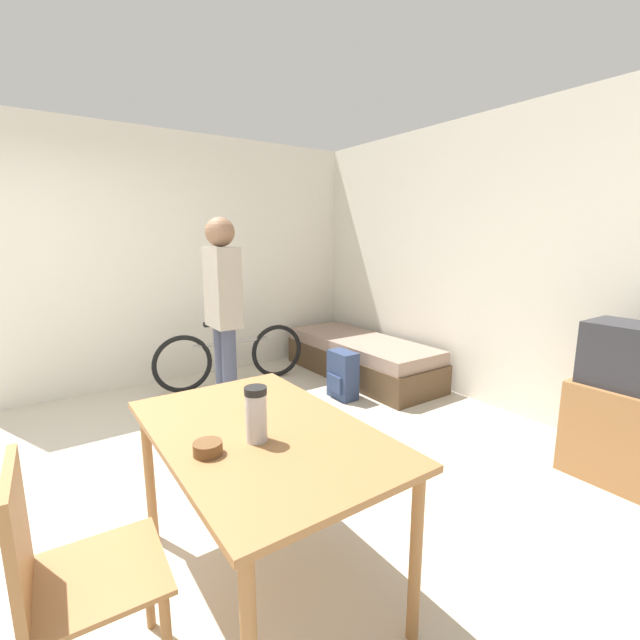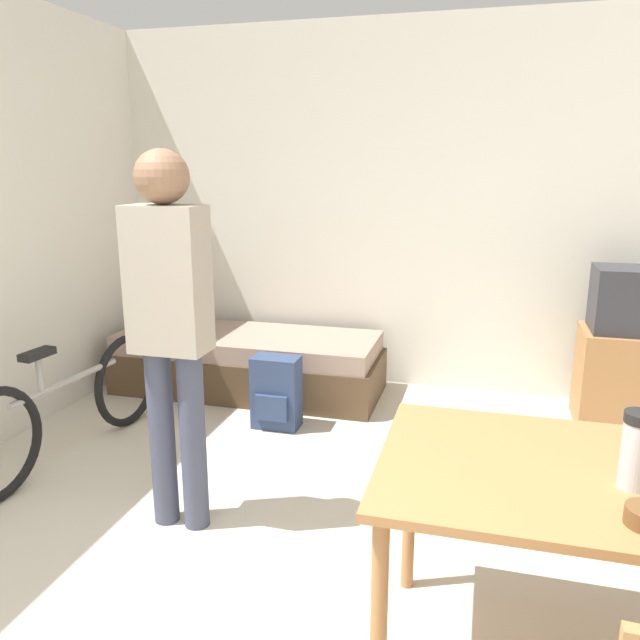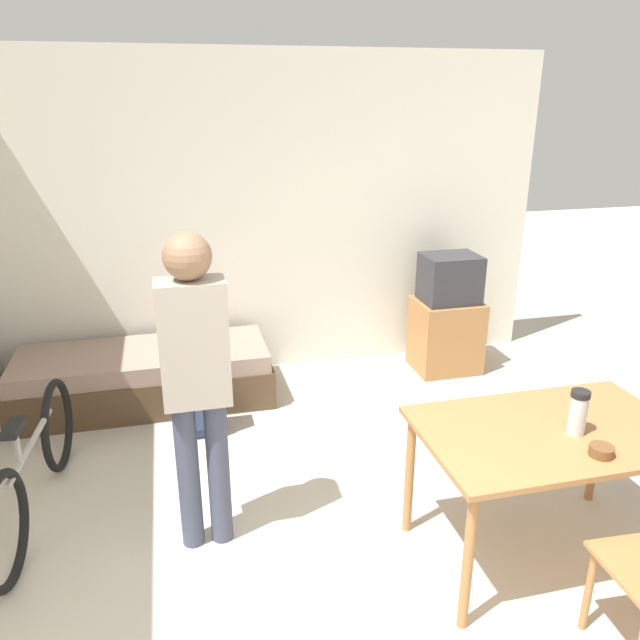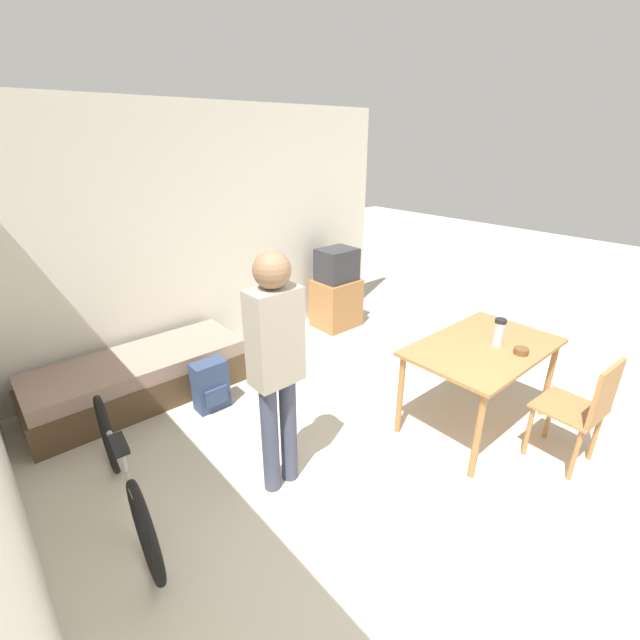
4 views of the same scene
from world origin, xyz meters
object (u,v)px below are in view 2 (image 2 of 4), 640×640
Objects in this scene: daybed at (249,363)px; backpack at (276,393)px; dining_table at (593,499)px; tv at (626,355)px; person_standing at (170,315)px; bicycle at (69,407)px; thermos_flask at (638,446)px.

daybed is 4.16× the size of backpack.
tv is at bearing 77.11° from dining_table.
person_standing reaches higher than dining_table.
dining_table is 0.79× the size of bicycle.
dining_table is at bearing 144.51° from thermos_flask.
dining_table is at bearing -46.54° from backpack.
person_standing is (-2.25, -1.82, 0.55)m from tv.
daybed is at bearing -179.23° from tv.
thermos_flask is at bearing -18.48° from person_standing.
bicycle is at bearing -143.88° from backpack.
bicycle is 1.26m from person_standing.
person_standing reaches higher than tv.
bicycle is at bearing -156.77° from tv.
dining_table is 5.68× the size of thermos_flask.
thermos_flask is (-0.45, -2.43, 0.41)m from tv.
bicycle is 1.26m from backpack.
bicycle is 0.95× the size of person_standing.
person_standing is (0.94, -0.45, 0.71)m from bicycle.
dining_table is 2.74× the size of backpack.
tv is 4.54× the size of thermos_flask.
bicycle reaches higher than backpack.
daybed is 3.15m from dining_table.
tv is 0.63× the size of bicycle.
person_standing is 7.55× the size of thermos_flask.
thermos_flask is 0.48× the size of backpack.
person_standing is 3.65× the size of backpack.
tv is at bearing 39.01° from person_standing.
bicycle is (-3.19, -1.37, -0.17)m from tv.
thermos_flask is (1.80, -0.60, -0.13)m from person_standing.
thermos_flask is (0.09, -0.06, 0.21)m from dining_table.
thermos_flask is at bearing -35.49° from dining_table.
backpack is at bearing 86.58° from person_standing.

